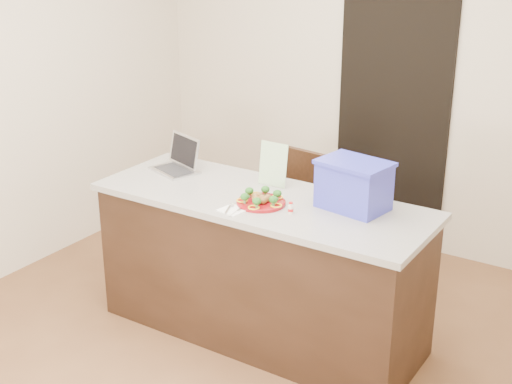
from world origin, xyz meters
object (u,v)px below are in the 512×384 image
Objects in this scene: island at (261,267)px; napkin at (233,210)px; laptop at (179,161)px; blue_box at (354,185)px; chair at (297,209)px; plate at (261,202)px; yogurt_bottle at (291,209)px.

island is 0.53m from napkin.
blue_box is (1.26, 0.00, 0.08)m from laptop.
chair reaches higher than island.
yogurt_bottle is at bearing -7.21° from plate.
yogurt_bottle is 0.16× the size of blue_box.
plate reaches higher than island.
yogurt_bottle is 1.09m from chair.
chair is (-0.25, 0.87, -0.39)m from plate.
laptop is at bearing 169.10° from island.
island is 30.50× the size of yogurt_bottle.
chair is (-0.72, 0.64, -0.52)m from blue_box.
island is 0.81m from chair.
chair is (0.54, 0.64, -0.44)m from laptop.
plate is at bearing -66.80° from chair.
laptop is 0.85× the size of blue_box.
chair is (-0.20, 0.78, 0.08)m from island.
blue_box reaches higher than island.
blue_box reaches higher than yogurt_bottle.
laptop is (-1.00, 0.26, 0.03)m from yogurt_bottle.
yogurt_bottle is 0.07× the size of chair.
chair is (-0.16, 1.04, -0.38)m from napkin.
napkin is 0.81m from laptop.
plate reaches higher than napkin.
island is 5.67× the size of laptop.
plate is 0.54m from blue_box.
blue_box is (0.56, 0.40, 0.14)m from napkin.
chair is at bearing 106.03° from plate.
laptop is at bearing 163.64° from plate.
blue_box is at bearing 15.18° from island.
yogurt_bottle is at bearing 4.86° from laptop.
napkin is at bearing -154.72° from yogurt_bottle.
yogurt_bottle reaches higher than plate.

